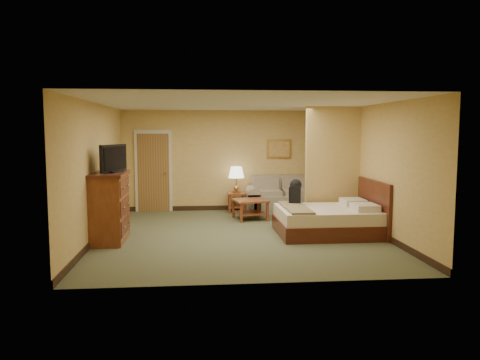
{
  "coord_description": "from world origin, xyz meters",
  "views": [
    {
      "loc": [
        -0.83,
        -9.14,
        2.07
      ],
      "look_at": [
        0.06,
        0.6,
        1.04
      ],
      "focal_mm": 35.0,
      "sensor_mm": 36.0,
      "label": 1
    }
  ],
  "objects": [
    {
      "name": "right_wall",
      "position": [
        2.75,
        0.0,
        1.3
      ],
      "size": [
        0.02,
        6.0,
        2.6
      ],
      "primitive_type": "cube",
      "color": "tan",
      "rests_on": "floor"
    },
    {
      "name": "floor",
      "position": [
        0.0,
        0.0,
        0.0
      ],
      "size": [
        6.0,
        6.0,
        0.0
      ],
      "primitive_type": "plane",
      "color": "#505537",
      "rests_on": "ground"
    },
    {
      "name": "backpack",
      "position": [
        1.22,
        0.43,
        0.81
      ],
      "size": [
        0.26,
        0.34,
        0.54
      ],
      "rotation": [
        0.0,
        0.0,
        -0.19
      ],
      "color": "black",
      "rests_on": "bed"
    },
    {
      "name": "coffee_table",
      "position": [
        0.4,
        1.62,
        0.34
      ],
      "size": [
        0.87,
        0.87,
        0.47
      ],
      "rotation": [
        0.0,
        0.0,
        0.2
      ],
      "color": "brown",
      "rests_on": "floor"
    },
    {
      "name": "baseboard",
      "position": [
        0.0,
        2.99,
        0.06
      ],
      "size": [
        5.5,
        0.02,
        0.12
      ],
      "primitive_type": "cube",
      "color": "black",
      "rests_on": "floor"
    },
    {
      "name": "partition",
      "position": [
        2.15,
        0.93,
        1.3
      ],
      "size": [
        1.2,
        0.15,
        2.6
      ],
      "primitive_type": "cube",
      "color": "tan",
      "rests_on": "floor"
    },
    {
      "name": "back_wall",
      "position": [
        0.0,
        3.0,
        1.3
      ],
      "size": [
        5.5,
        0.02,
        2.6
      ],
      "primitive_type": "cube",
      "color": "tan",
      "rests_on": "floor"
    },
    {
      "name": "table_lamp",
      "position": [
        0.16,
        2.65,
        1.01
      ],
      "size": [
        0.4,
        0.4,
        0.67
      ],
      "color": "#A7743D",
      "rests_on": "side_table"
    },
    {
      "name": "dresser",
      "position": [
        -2.48,
        -0.32,
        0.66
      ],
      "size": [
        0.64,
        1.22,
        1.3
      ],
      "color": "brown",
      "rests_on": "floor"
    },
    {
      "name": "door",
      "position": [
        -1.95,
        2.96,
        1.03
      ],
      "size": [
        0.94,
        0.16,
        2.1
      ],
      "color": "beige",
      "rests_on": "floor"
    },
    {
      "name": "tv",
      "position": [
        -2.38,
        -0.32,
        1.55
      ],
      "size": [
        0.36,
        0.81,
        0.52
      ],
      "rotation": [
        0.0,
        0.0,
        -0.37
      ],
      "color": "black",
      "rests_on": "dresser"
    },
    {
      "name": "side_table",
      "position": [
        0.16,
        2.65,
        0.33
      ],
      "size": [
        0.45,
        0.45,
        0.5
      ],
      "color": "brown",
      "rests_on": "floor"
    },
    {
      "name": "bed",
      "position": [
        1.82,
        -0.1,
        0.3
      ],
      "size": [
        1.97,
        1.67,
        1.08
      ],
      "color": "#451910",
      "rests_on": "floor"
    },
    {
      "name": "wall_picture",
      "position": [
        1.31,
        2.97,
        1.6
      ],
      "size": [
        0.65,
        0.04,
        0.5
      ],
      "color": "#B78E3F",
      "rests_on": "back_wall"
    },
    {
      "name": "loveseat",
      "position": [
        1.31,
        2.58,
        0.3
      ],
      "size": [
        1.83,
        0.85,
        0.92
      ],
      "color": "gray",
      "rests_on": "floor"
    },
    {
      "name": "left_wall",
      "position": [
        -2.75,
        0.0,
        1.3
      ],
      "size": [
        0.02,
        6.0,
        2.6
      ],
      "primitive_type": "cube",
      "color": "tan",
      "rests_on": "floor"
    },
    {
      "name": "ceiling",
      "position": [
        0.0,
        0.0,
        2.6
      ],
      "size": [
        6.0,
        6.0,
        0.0
      ],
      "primitive_type": "plane",
      "rotation": [
        3.14,
        0.0,
        0.0
      ],
      "color": "white",
      "rests_on": "back_wall"
    }
  ]
}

